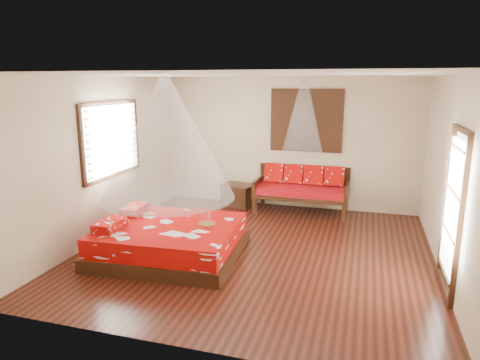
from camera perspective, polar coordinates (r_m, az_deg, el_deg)
room at (r=6.69m, az=2.34°, el=1.76°), size 5.54×5.54×2.84m
bed at (r=6.95m, az=-9.39°, el=-7.84°), size 2.27×2.08×0.64m
daybed at (r=9.10m, az=8.25°, el=-1.00°), size 1.94×0.86×0.98m
storage_chest at (r=9.52m, az=-0.21°, el=-1.97°), size 0.80×0.66×0.48m
shutter_panel at (r=9.19m, az=8.84°, el=7.84°), size 1.52×0.06×1.32m
window_left at (r=7.92m, az=-16.71°, el=5.17°), size 0.10×1.74×1.34m
glazed_door at (r=6.09m, az=26.45°, el=-3.96°), size 0.08×1.02×2.16m
wine_tray at (r=6.77m, az=-4.47°, el=-5.51°), size 0.27×0.27×0.22m
mosquito_net_main at (r=6.55m, az=-9.74°, el=5.33°), size 2.05×2.05×1.80m
mosquito_net_daybed at (r=8.73m, az=8.43°, el=8.24°), size 0.85×0.85×1.50m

